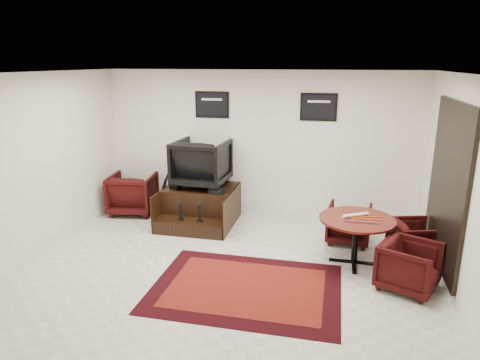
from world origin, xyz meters
name	(u,v)px	position (x,y,z in m)	size (l,w,h in m)	color
ground	(226,272)	(0.00, 0.00, 0.00)	(6.00, 6.00, 0.00)	silver
room_shell	(256,151)	(0.41, 0.12, 1.79)	(6.02, 5.02, 2.81)	white
area_rug	(246,288)	(0.38, -0.37, 0.01)	(2.50, 1.88, 0.01)	black
shine_podium	(200,206)	(-0.98, 1.85, 0.31)	(1.31, 1.35, 0.67)	black
shine_chair	(202,161)	(-0.98, 1.99, 1.16)	(0.95, 0.89, 0.98)	black
shoes_pair	(176,184)	(-1.44, 1.83, 0.72)	(0.24, 0.28, 0.09)	black
polish_kit	(217,191)	(-0.58, 1.59, 0.72)	(0.26, 0.18, 0.09)	black
umbrella_black	(160,199)	(-1.72, 1.70, 0.45)	(0.33, 0.12, 0.90)	black
umbrella_hooked	(162,194)	(-1.77, 1.92, 0.47)	(0.35, 0.13, 0.94)	black
armchair_side	(133,192)	(-2.45, 2.05, 0.44)	(0.85, 0.80, 0.88)	black
meeting_table	(357,224)	(1.81, 0.72, 0.63)	(1.10, 1.10, 0.72)	#400D09
table_chair_back	(349,222)	(1.74, 1.53, 0.35)	(0.69, 0.65, 0.71)	black
table_chair_window	(415,238)	(2.71, 1.10, 0.33)	(0.65, 0.61, 0.67)	black
table_chair_corner	(409,264)	(2.49, 0.10, 0.36)	(0.70, 0.66, 0.72)	black
paper_roll	(356,215)	(1.79, 0.79, 0.75)	(0.05, 0.05, 0.42)	white
table_clutter	(366,219)	(1.93, 0.69, 0.73)	(0.57, 0.33, 0.01)	#FC570E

